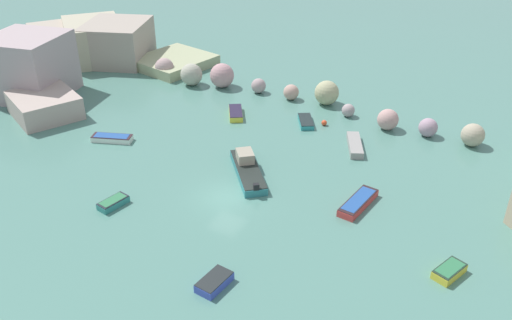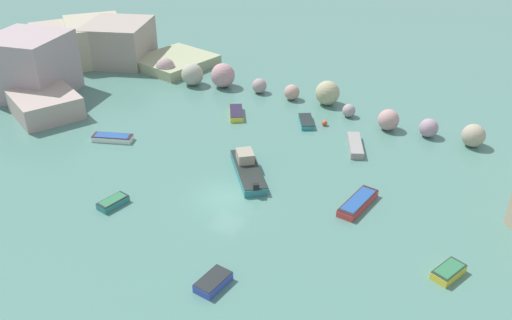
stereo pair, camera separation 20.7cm
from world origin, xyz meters
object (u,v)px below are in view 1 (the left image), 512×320
Objects in this scene: channel_buoy at (324,123)px; moored_boat_8 at (355,145)px; moored_boat_1 at (358,202)px; moored_boat_4 at (236,113)px; moored_boat_0 at (113,203)px; moored_boat_6 at (306,121)px; moored_boat_2 at (112,138)px; moored_boat_5 at (449,271)px; moored_boat_3 at (247,169)px; moored_boat_7 at (214,282)px.

moored_boat_8 is at bearing -35.18° from channel_buoy.
moored_boat_8 reaches higher than moored_boat_1.
moored_boat_4 is at bearing -112.91° from moored_boat_1.
moored_boat_0 is 0.71× the size of moored_boat_4.
moored_boat_4 reaches higher than moored_boat_6.
moored_boat_2 is (-23.32, -1.05, -0.02)m from moored_boat_1.
moored_boat_0 is 18.31m from moored_boat_1.
moored_boat_2 is at bearing -128.16° from moored_boat_0.
moored_boat_8 is (12.53, 17.52, 0.02)m from moored_boat_0.
moored_boat_1 is at bearing 79.33° from moored_boat_5.
moored_boat_5 is (7.61, -4.48, 0.01)m from moored_boat_1.
channel_buoy is at bearing -163.04° from moored_boat_2.
moored_boat_8 reaches higher than channel_buoy.
moored_boat_0 is 0.63× the size of moored_boat_2.
moored_boat_1 is at bearing -153.10° from moored_boat_4.
moored_boat_4 is at bearing -5.19° from moored_boat_3.
moored_boat_6 is at bearing 67.52° from moored_boat_5.
moored_boat_1 reaches higher than moored_boat_2.
moored_boat_4 is (-6.72, 9.21, -0.19)m from moored_boat_3.
moored_boat_7 is 0.57× the size of moored_boat_8.
moored_boat_7 is at bearing 150.80° from moored_boat_8.
moored_boat_1 is 9.56m from moored_boat_3.
moored_boat_2 is at bearing -116.34° from moored_boat_7.
channel_buoy is 0.09× the size of moored_boat_3.
moored_boat_4 is at bearing 72.39° from moored_boat_6.
moored_boat_0 is 1.00× the size of moored_boat_7.
moored_boat_4 is 12.86m from moored_boat_8.
moored_boat_5 is (30.93, -3.43, 0.03)m from moored_boat_2.
moored_boat_1 is 1.15× the size of moored_boat_2.
channel_buoy is 5.18m from moored_boat_8.
moored_boat_4 is at bearing -146.61° from moored_boat_7.
moored_boat_1 is at bearing -56.37° from channel_buoy.
moored_boat_8 reaches higher than moored_boat_4.
moored_boat_7 is at bearing 174.57° from moored_boat_4.
moored_boat_0 is 0.76× the size of moored_boat_6.
moored_boat_7 reaches higher than moored_boat_4.
moored_boat_1 is 1.81× the size of moored_boat_7.
moored_boat_1 reaches higher than moored_boat_6.
moored_boat_1 is 8.83m from moored_boat_5.
moored_boat_7 is (18.68, -11.46, 0.01)m from moored_boat_2.
moored_boat_8 is (5.93, -2.42, 0.07)m from moored_boat_6.
moored_boat_3 reaches higher than moored_boat_5.
moored_boat_7 is at bearing 143.05° from moored_boat_5.
moored_boat_2 is at bearing -80.87° from moored_boat_1.
moored_boat_2 is (-7.35, 7.92, 0.00)m from moored_boat_0.
moored_boat_3 is at bearing 147.08° from moored_boat_6.
moored_boat_7 is 21.08m from moored_boat_8.
moored_boat_0 reaches higher than moored_boat_6.
moored_boat_3 is (13.76, 1.03, 0.19)m from moored_boat_2.
moored_boat_3 is at bearing -153.31° from moored_boat_7.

